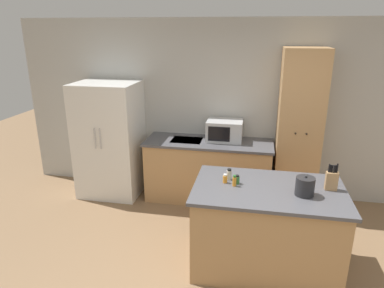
# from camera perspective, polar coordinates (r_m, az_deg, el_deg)

# --- Properties ---
(wall_back) EXTENTS (7.20, 0.06, 2.60)m
(wall_back) POSITION_cam_1_polar(r_m,az_deg,el_deg) (5.11, 10.40, 5.42)
(wall_back) COLOR #B2B2AD
(wall_back) RESTS_ON ground_plane
(refrigerator) EXTENTS (0.90, 0.77, 1.72)m
(refrigerator) POSITION_cam_1_polar(r_m,az_deg,el_deg) (5.31, -13.55, 0.72)
(refrigerator) COLOR white
(refrigerator) RESTS_ON ground_plane
(back_counter) EXTENTS (1.84, 0.68, 0.91)m
(back_counter) POSITION_cam_1_polar(r_m,az_deg,el_deg) (5.09, 2.71, -4.37)
(back_counter) COLOR tan
(back_counter) RESTS_ON ground_plane
(pantry_cabinet) EXTENTS (0.57, 0.55, 2.22)m
(pantry_cabinet) POSITION_cam_1_polar(r_m,az_deg,el_deg) (4.91, 17.34, 2.05)
(pantry_cabinet) COLOR tan
(pantry_cabinet) RESTS_ON ground_plane
(kitchen_island) EXTENTS (1.52, 0.94, 0.93)m
(kitchen_island) POSITION_cam_1_polar(r_m,az_deg,el_deg) (3.77, 12.20, -13.48)
(kitchen_island) COLOR tan
(kitchen_island) RESTS_ON ground_plane
(microwave) EXTENTS (0.51, 0.41, 0.30)m
(microwave) POSITION_cam_1_polar(r_m,az_deg,el_deg) (4.95, 5.47, 2.29)
(microwave) COLOR #B2B5B7
(microwave) RESTS_ON back_counter
(knife_block) EXTENTS (0.11, 0.06, 0.28)m
(knife_block) POSITION_cam_1_polar(r_m,az_deg,el_deg) (3.66, 22.24, -5.58)
(knife_block) COLOR tan
(knife_block) RESTS_ON kitchen_island
(spice_bottle_tall_dark) EXTENTS (0.05, 0.05, 0.10)m
(spice_bottle_tall_dark) POSITION_cam_1_polar(r_m,az_deg,el_deg) (3.58, 5.53, -5.78)
(spice_bottle_tall_dark) COLOR orange
(spice_bottle_tall_dark) RESTS_ON kitchen_island
(spice_bottle_short_red) EXTENTS (0.06, 0.06, 0.12)m
(spice_bottle_short_red) POSITION_cam_1_polar(r_m,az_deg,el_deg) (3.65, 6.21, -5.07)
(spice_bottle_short_red) COLOR beige
(spice_bottle_short_red) RESTS_ON kitchen_island
(spice_bottle_amber_oil) EXTENTS (0.05, 0.05, 0.10)m
(spice_bottle_amber_oil) POSITION_cam_1_polar(r_m,az_deg,el_deg) (3.57, 7.51, -5.91)
(spice_bottle_amber_oil) COLOR #337033
(spice_bottle_amber_oil) RESTS_ON kitchen_island
(spice_bottle_green_herb) EXTENTS (0.04, 0.04, 0.12)m
(spice_bottle_green_herb) POSITION_cam_1_polar(r_m,az_deg,el_deg) (3.51, 7.08, -6.14)
(spice_bottle_green_herb) COLOR orange
(spice_bottle_green_herb) RESTS_ON kitchen_island
(kettle) EXTENTS (0.18, 0.18, 0.21)m
(kettle) POSITION_cam_1_polar(r_m,az_deg,el_deg) (3.46, 18.30, -6.71)
(kettle) COLOR #232326
(kettle) RESTS_ON kitchen_island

